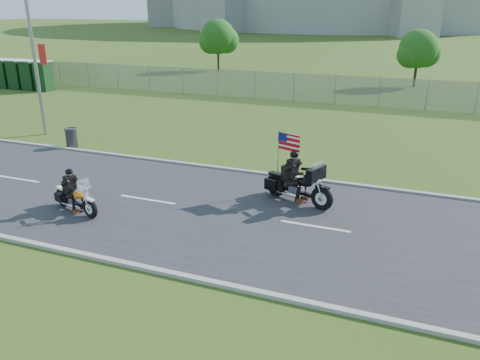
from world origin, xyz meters
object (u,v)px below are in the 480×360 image
at_px(porta_toilet_b, 30,76).
at_px(porta_toilet_c, 17,75).
at_px(trash_can, 71,138).
at_px(streetlight, 33,24).
at_px(porta_toilet_a, 44,77).
at_px(motorcycle_follow, 298,186).
at_px(motorcycle_lead, 75,199).
at_px(porta_toilet_d, 4,74).

bearing_deg(porta_toilet_b, porta_toilet_c, 180.00).
bearing_deg(trash_can, porta_toilet_c, 141.66).
distance_m(streetlight, trash_can, 6.23).
relative_size(porta_toilet_c, trash_can, 2.44).
xyz_separation_m(porta_toilet_a, porta_toilet_c, (-2.80, 0.00, 0.00)).
bearing_deg(porta_toilet_c, motorcycle_follow, -28.77).
relative_size(porta_toilet_c, motorcycle_lead, 1.05).
distance_m(streetlight, porta_toilet_b, 16.33).
xyz_separation_m(porta_toilet_c, motorcycle_follow, (27.79, -15.26, -0.52)).
bearing_deg(streetlight, trash_can, -30.02).
bearing_deg(porta_toilet_a, porta_toilet_b, 180.00).
height_order(porta_toilet_a, porta_toilet_d, same).
bearing_deg(porta_toilet_c, motorcycle_lead, -41.55).
xyz_separation_m(porta_toilet_d, motorcycle_lead, (22.49, -18.69, -0.67)).
relative_size(porta_toilet_d, trash_can, 2.44).
bearing_deg(porta_toilet_b, porta_toilet_a, 0.00).
distance_m(porta_toilet_b, porta_toilet_c, 1.40).
distance_m(porta_toilet_c, motorcycle_follow, 31.71).
distance_m(porta_toilet_b, porta_toilet_d, 2.80).
distance_m(porta_toilet_d, motorcycle_follow, 32.94).
distance_m(streetlight, porta_toilet_d, 18.40).
bearing_deg(porta_toilet_d, trash_can, -36.00).
bearing_deg(porta_toilet_b, motorcycle_follow, -30.04).
height_order(porta_toilet_a, porta_toilet_c, same).
bearing_deg(motorcycle_lead, porta_toilet_c, 155.56).
distance_m(porta_toilet_a, motorcycle_lead, 26.16).
height_order(streetlight, porta_toilet_b, streetlight).
height_order(streetlight, motorcycle_follow, streetlight).
height_order(porta_toilet_b, trash_can, porta_toilet_b).
distance_m(porta_toilet_a, motorcycle_follow, 29.29).
height_order(porta_toilet_c, porta_toilet_d, same).
height_order(streetlight, porta_toilet_c, streetlight).
bearing_deg(porta_toilet_d, porta_toilet_a, 0.00).
relative_size(streetlight, motorcycle_follow, 3.76).
relative_size(porta_toilet_a, porta_toilet_d, 1.00).
xyz_separation_m(porta_toilet_d, trash_can, (17.23, -12.52, -0.68)).
bearing_deg(motorcycle_lead, porta_toilet_a, 151.49).
xyz_separation_m(streetlight, porta_toilet_d, (-14.22, 10.78, -4.49)).
xyz_separation_m(streetlight, motorcycle_follow, (14.97, -4.48, -5.01)).
distance_m(streetlight, motorcycle_lead, 12.56).
distance_m(porta_toilet_c, motorcycle_lead, 28.19).
xyz_separation_m(porta_toilet_a, motorcycle_lead, (18.29, -18.69, -0.67)).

